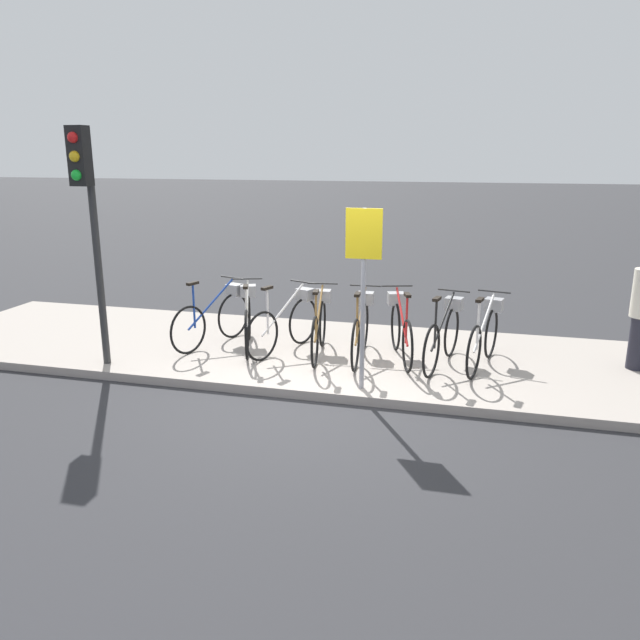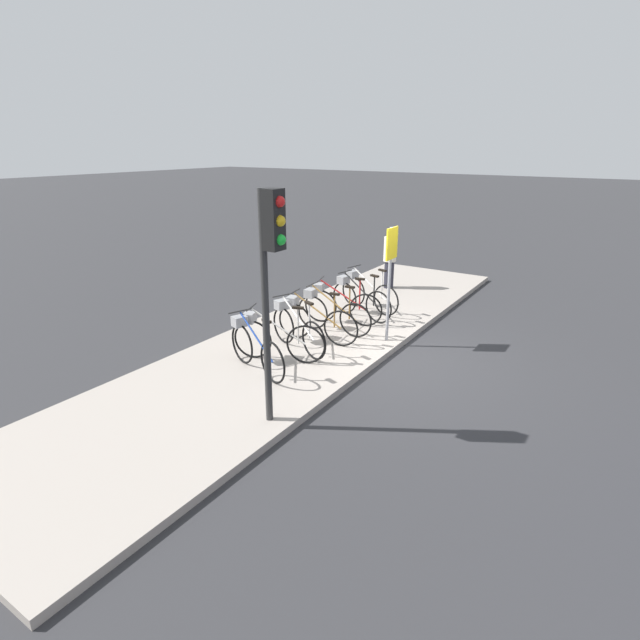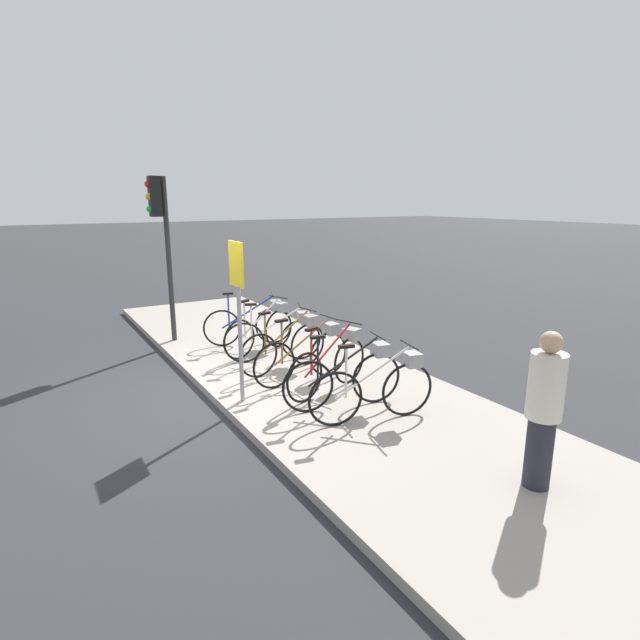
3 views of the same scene
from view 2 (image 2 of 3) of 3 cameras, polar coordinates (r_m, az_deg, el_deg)
name	(u,v)px [view 2 (image 2 of 3)]	position (r m, az deg, el deg)	size (l,w,h in m)	color
ground_plane	(388,358)	(9.59, 7.73, -4.32)	(120.00, 120.00, 0.00)	#2D2D30
sidewalk	(315,337)	(10.32, -0.57, -2.00)	(13.48, 3.32, 0.12)	#9E9389
parked_bicycle_0	(254,346)	(8.62, -7.58, -2.95)	(0.68, 1.65, 1.06)	black
parked_bicycle_1	(274,337)	(8.99, -5.27, -1.89)	(0.68, 1.65, 1.06)	black
parked_bicycle_2	(295,327)	(9.45, -2.84, -0.75)	(0.70, 1.64, 1.06)	black
parked_bicycle_3	(313,319)	(9.81, -0.78, 0.06)	(0.46, 1.72, 1.06)	black
parked_bicycle_4	(330,311)	(10.30, 1.12, 1.02)	(0.46, 1.73, 1.06)	black
parked_bicycle_5	(339,303)	(10.81, 2.18, 1.90)	(0.64, 1.66, 1.06)	black
parked_bicycle_6	(358,297)	(11.27, 4.38, 2.60)	(0.53, 1.70, 1.06)	black
parked_bicycle_7	(366,291)	(11.77, 5.34, 3.31)	(0.55, 1.69, 1.06)	black
pedestrian	(390,257)	(13.63, 7.97, 7.10)	(0.34, 0.34, 1.60)	#23232D
traffic_light	(271,261)	(6.39, -5.66, 6.73)	(0.24, 0.40, 3.22)	#2D2D2D
sign_post	(390,265)	(9.66, 8.05, 6.22)	(0.44, 0.07, 2.26)	#99999E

